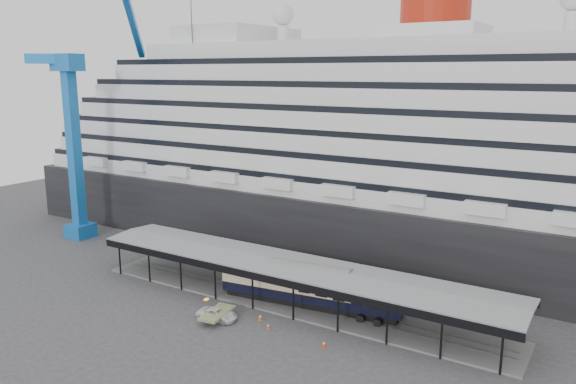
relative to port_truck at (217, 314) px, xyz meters
The scene contains 9 objects.
ground 6.03m from the port_truck, 39.17° to the left, with size 200.00×200.00×0.00m, color #39393B.
cruise_ship 40.19m from the port_truck, 82.53° to the left, with size 130.00×30.00×43.90m.
platform_canopy 10.08m from the port_truck, 62.14° to the left, with size 56.00×9.18×5.30m.
crane_blue 47.09m from the port_truck, 160.41° to the left, with size 22.63×19.19×47.60m.
port_truck is the anchor object (origin of this frame).
pullman_carriage 11.72m from the port_truck, 49.60° to the left, with size 23.30×5.84×22.69m.
traffic_cone_left 5.03m from the port_truck, 29.70° to the left, with size 0.49×0.49×0.79m.
traffic_cone_mid 6.49m from the port_truck, 10.01° to the left, with size 0.42×0.42×0.70m.
traffic_cone_right 13.80m from the port_truck, ahead, with size 0.54×0.54×0.83m.
Camera 1 is at (34.31, -51.23, 28.39)m, focal length 35.00 mm.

